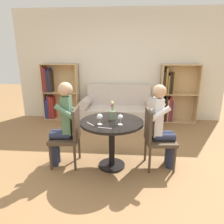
{
  "coord_description": "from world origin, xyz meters",
  "views": [
    {
      "loc": [
        0.21,
        -2.7,
        1.67
      ],
      "look_at": [
        0.0,
        0.05,
        0.85
      ],
      "focal_mm": 32.0,
      "sensor_mm": 36.0,
      "label": 1
    }
  ],
  "objects_px": {
    "chair_right": "(156,136)",
    "person_right": "(162,126)",
    "person_left": "(63,123)",
    "flower_vase": "(112,113)",
    "couch": "(118,111)",
    "bookshelf_left": "(56,93)",
    "bookshelf_right": "(173,95)",
    "wine_glass_right": "(120,118)",
    "chair_left": "(69,134)",
    "wine_glass_left": "(100,117)"
  },
  "relations": [
    {
      "from": "person_right",
      "to": "wine_glass_right",
      "type": "height_order",
      "value": "person_right"
    },
    {
      "from": "bookshelf_left",
      "to": "wine_glass_right",
      "type": "bearing_deg",
      "value": -53.8
    },
    {
      "from": "chair_right",
      "to": "flower_vase",
      "type": "height_order",
      "value": "flower_vase"
    },
    {
      "from": "bookshelf_right",
      "to": "person_left",
      "type": "bearing_deg",
      "value": -133.02
    },
    {
      "from": "bookshelf_left",
      "to": "person_left",
      "type": "bearing_deg",
      "value": -68.43
    },
    {
      "from": "chair_right",
      "to": "person_right",
      "type": "bearing_deg",
      "value": -86.68
    },
    {
      "from": "person_left",
      "to": "wine_glass_left",
      "type": "height_order",
      "value": "person_left"
    },
    {
      "from": "couch",
      "to": "chair_right",
      "type": "xyz_separation_m",
      "value": [
        0.64,
        -1.92,
        0.18
      ]
    },
    {
      "from": "chair_right",
      "to": "person_right",
      "type": "height_order",
      "value": "person_right"
    },
    {
      "from": "person_right",
      "to": "bookshelf_left",
      "type": "bearing_deg",
      "value": 42.14
    },
    {
      "from": "couch",
      "to": "wine_glass_left",
      "type": "relative_size",
      "value": 11.94
    },
    {
      "from": "bookshelf_right",
      "to": "chair_left",
      "type": "bearing_deg",
      "value": -131.91
    },
    {
      "from": "bookshelf_right",
      "to": "wine_glass_right",
      "type": "relative_size",
      "value": 9.99
    },
    {
      "from": "chair_right",
      "to": "wine_glass_right",
      "type": "relative_size",
      "value": 6.34
    },
    {
      "from": "person_left",
      "to": "flower_vase",
      "type": "bearing_deg",
      "value": 91.87
    },
    {
      "from": "couch",
      "to": "chair_left",
      "type": "distance_m",
      "value": 2.06
    },
    {
      "from": "flower_vase",
      "to": "chair_right",
      "type": "bearing_deg",
      "value": -2.16
    },
    {
      "from": "chair_left",
      "to": "person_right",
      "type": "bearing_deg",
      "value": 88.71
    },
    {
      "from": "bookshelf_left",
      "to": "chair_left",
      "type": "relative_size",
      "value": 1.58
    },
    {
      "from": "bookshelf_left",
      "to": "chair_right",
      "type": "distance_m",
      "value": 3.14
    },
    {
      "from": "couch",
      "to": "bookshelf_left",
      "type": "relative_size",
      "value": 1.26
    },
    {
      "from": "person_right",
      "to": "wine_glass_left",
      "type": "xyz_separation_m",
      "value": [
        -0.89,
        -0.21,
        0.18
      ]
    },
    {
      "from": "chair_left",
      "to": "person_left",
      "type": "xyz_separation_m",
      "value": [
        -0.09,
        -0.01,
        0.19
      ]
    },
    {
      "from": "couch",
      "to": "bookshelf_left",
      "type": "distance_m",
      "value": 1.67
    },
    {
      "from": "wine_glass_right",
      "to": "bookshelf_right",
      "type": "bearing_deg",
      "value": 62.83
    },
    {
      "from": "wine_glass_left",
      "to": "flower_vase",
      "type": "xyz_separation_m",
      "value": [
        0.15,
        0.22,
        -0.01
      ]
    },
    {
      "from": "chair_right",
      "to": "person_left",
      "type": "height_order",
      "value": "person_left"
    },
    {
      "from": "wine_glass_left",
      "to": "flower_vase",
      "type": "relative_size",
      "value": 0.54
    },
    {
      "from": "bookshelf_right",
      "to": "chair_right",
      "type": "height_order",
      "value": "bookshelf_right"
    },
    {
      "from": "person_left",
      "to": "wine_glass_right",
      "type": "distance_m",
      "value": 0.88
    },
    {
      "from": "chair_right",
      "to": "flower_vase",
      "type": "distance_m",
      "value": 0.72
    },
    {
      "from": "person_left",
      "to": "flower_vase",
      "type": "height_order",
      "value": "person_left"
    },
    {
      "from": "person_right",
      "to": "chair_right",
      "type": "bearing_deg",
      "value": 93.32
    },
    {
      "from": "bookshelf_right",
      "to": "chair_right",
      "type": "bearing_deg",
      "value": -107.82
    },
    {
      "from": "bookshelf_right",
      "to": "chair_right",
      "type": "xyz_separation_m",
      "value": [
        -0.7,
        -2.18,
        -0.17
      ]
    },
    {
      "from": "bookshelf_left",
      "to": "wine_glass_left",
      "type": "distance_m",
      "value": 2.8
    },
    {
      "from": "person_left",
      "to": "couch",
      "type": "bearing_deg",
      "value": 156.38
    },
    {
      "from": "bookshelf_right",
      "to": "flower_vase",
      "type": "height_order",
      "value": "bookshelf_right"
    },
    {
      "from": "wine_glass_right",
      "to": "flower_vase",
      "type": "relative_size",
      "value": 0.51
    },
    {
      "from": "chair_left",
      "to": "bookshelf_right",
      "type": "bearing_deg",
      "value": 134.93
    },
    {
      "from": "bookshelf_right",
      "to": "wine_glass_right",
      "type": "distance_m",
      "value": 2.67
    },
    {
      "from": "chair_right",
      "to": "wine_glass_right",
      "type": "height_order",
      "value": "chair_right"
    },
    {
      "from": "chair_left",
      "to": "person_right",
      "type": "distance_m",
      "value": 1.39
    },
    {
      "from": "couch",
      "to": "bookshelf_left",
      "type": "xyz_separation_m",
      "value": [
        -1.61,
        0.27,
        0.37
      ]
    },
    {
      "from": "chair_right",
      "to": "person_left",
      "type": "bearing_deg",
      "value": 86.66
    },
    {
      "from": "bookshelf_left",
      "to": "bookshelf_right",
      "type": "height_order",
      "value": "same"
    },
    {
      "from": "person_right",
      "to": "flower_vase",
      "type": "distance_m",
      "value": 0.75
    },
    {
      "from": "flower_vase",
      "to": "bookshelf_left",
      "type": "bearing_deg",
      "value": 126.66
    },
    {
      "from": "chair_left",
      "to": "person_left",
      "type": "height_order",
      "value": "person_left"
    },
    {
      "from": "bookshelf_right",
      "to": "person_left",
      "type": "xyz_separation_m",
      "value": [
        -2.07,
        -2.22,
        0.02
      ]
    }
  ]
}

